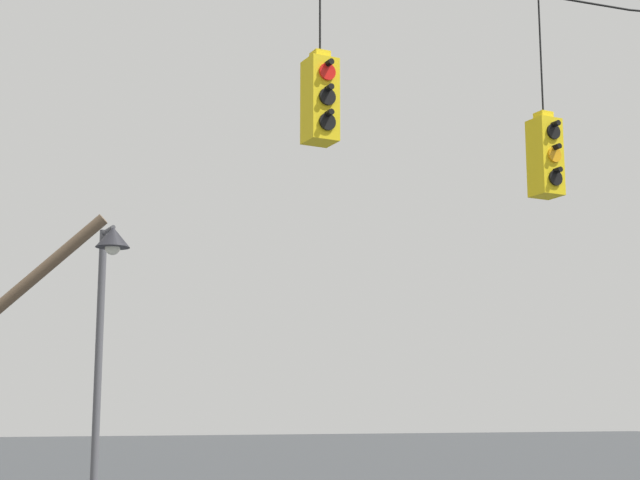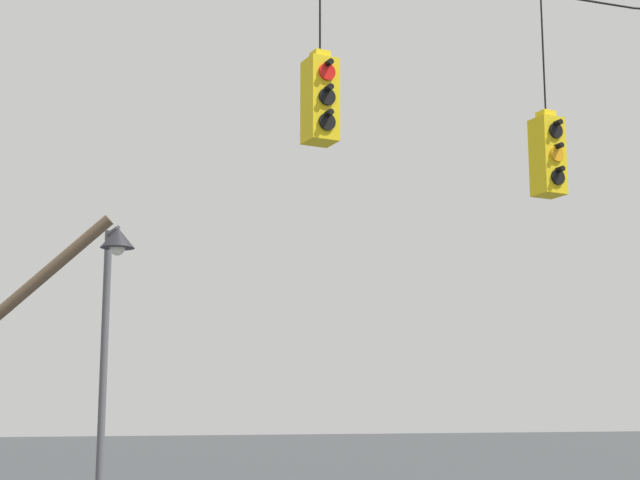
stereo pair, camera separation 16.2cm
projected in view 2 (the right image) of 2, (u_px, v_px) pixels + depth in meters
traffic_light_over_intersection at (320, 99)px, 11.19m from camera, size 0.34×0.58×2.48m
traffic_light_near_left_pole at (547, 155)px, 12.54m from camera, size 0.34×0.58×2.74m
street_lamp at (111, 301)px, 15.32m from camera, size 0.54×0.92×5.17m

